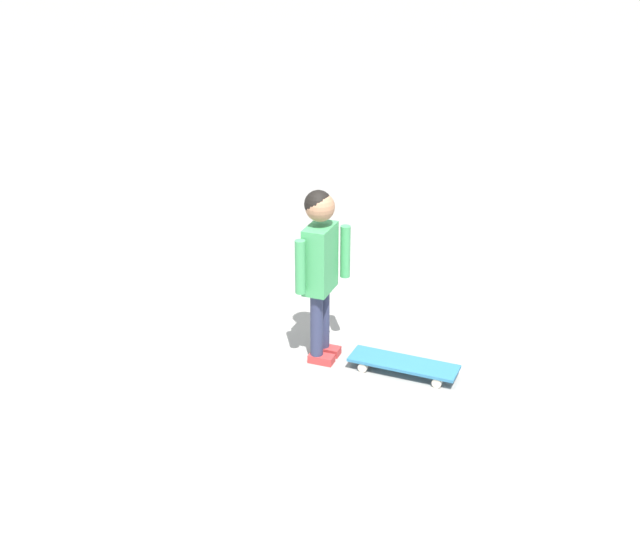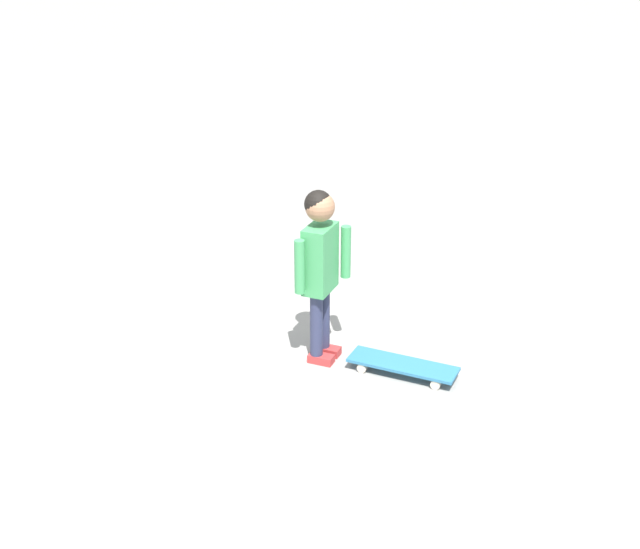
{
  "view_description": "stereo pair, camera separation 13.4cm",
  "coord_description": "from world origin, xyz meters",
  "views": [
    {
      "loc": [
        4.23,
        0.04,
        2.5
      ],
      "look_at": [
        -0.2,
        0.38,
        0.55
      ],
      "focal_mm": 46.92,
      "sensor_mm": 36.0,
      "label": 1
    },
    {
      "loc": [
        4.24,
        0.17,
        2.5
      ],
      "look_at": [
        -0.2,
        0.38,
        0.55
      ],
      "focal_mm": 46.92,
      "sensor_mm": 36.0,
      "label": 2
    }
  ],
  "objects": [
    {
      "name": "ground_plane",
      "position": [
        0.0,
        0.0,
        0.0
      ],
      "size": [
        50.0,
        50.0,
        0.0
      ],
      "primitive_type": "plane",
      "color": "gray"
    },
    {
      "name": "skateboard",
      "position": [
        0.02,
        0.85,
        0.06
      ],
      "size": [
        0.46,
        0.66,
        0.07
      ],
      "color": "teal",
      "rests_on": "ground"
    },
    {
      "name": "child_person",
      "position": [
        -0.2,
        0.38,
        0.66
      ],
      "size": [
        0.28,
        0.34,
        1.06
      ],
      "color": "#2D3351",
      "rests_on": "ground"
    }
  ]
}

